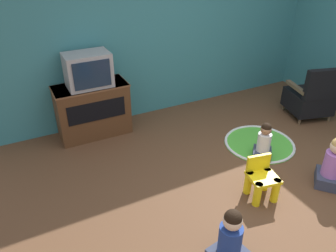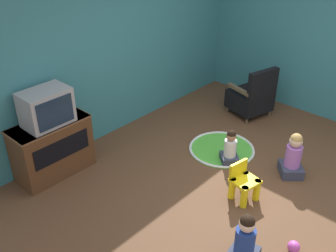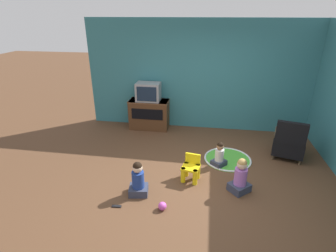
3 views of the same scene
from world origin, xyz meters
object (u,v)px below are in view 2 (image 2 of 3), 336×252
at_px(television, 46,108).
at_px(toy_ball, 294,247).
at_px(yellow_kid_chair, 244,184).
at_px(child_watching_center, 230,149).
at_px(tv_cabinet, 53,147).
at_px(black_armchair, 252,97).
at_px(child_watching_left, 245,242).
at_px(child_watching_right, 293,157).

height_order(television, toy_ball, television).
distance_m(yellow_kid_chair, child_watching_center, 0.75).
relative_size(tv_cabinet, yellow_kid_chair, 2.14).
height_order(black_armchair, yellow_kid_chair, black_armchair).
xyz_separation_m(child_watching_left, toy_ball, (0.46, -0.32, -0.20)).
relative_size(child_watching_left, child_watching_right, 0.97).
height_order(tv_cabinet, child_watching_right, tv_cabinet).
bearing_deg(child_watching_left, toy_ball, -43.81).
bearing_deg(television, toy_ball, -73.65).
xyz_separation_m(tv_cabinet, toy_ball, (0.88, -3.01, -0.32)).
relative_size(yellow_kid_chair, child_watching_right, 0.75).
relative_size(tv_cabinet, television, 1.71).
xyz_separation_m(television, child_watching_left, (0.42, -2.67, -0.72)).
bearing_deg(black_armchair, yellow_kid_chair, 45.17).
height_order(child_watching_left, child_watching_right, child_watching_right).
bearing_deg(television, tv_cabinet, 90.00).
distance_m(yellow_kid_chair, child_watching_left, 0.99).
height_order(yellow_kid_chair, toy_ball, yellow_kid_chair).
height_order(tv_cabinet, television, television).
bearing_deg(yellow_kid_chair, child_watching_center, 57.83).
distance_m(child_watching_left, child_watching_center, 1.73).
bearing_deg(toy_ball, television, 106.35).
distance_m(black_armchair, yellow_kid_chair, 2.22).
distance_m(tv_cabinet, black_armchair, 3.33).
xyz_separation_m(tv_cabinet, child_watching_right, (2.08, -2.35, -0.12)).
relative_size(yellow_kid_chair, child_watching_center, 0.92).
xyz_separation_m(television, child_watching_center, (1.76, -1.57, -0.76)).
height_order(television, yellow_kid_chair, television).
height_order(yellow_kid_chair, child_watching_left, child_watching_left).
bearing_deg(child_watching_right, yellow_kid_chair, 124.39).
xyz_separation_m(tv_cabinet, child_watching_left, (0.42, -2.69, -0.13)).
height_order(television, child_watching_center, television).
xyz_separation_m(television, yellow_kid_chair, (1.24, -2.12, -0.78)).
bearing_deg(child_watching_right, tv_cabinet, 89.79).
distance_m(child_watching_left, child_watching_right, 1.70).
distance_m(child_watching_left, toy_ball, 0.60).
distance_m(tv_cabinet, child_watching_left, 2.72).
distance_m(television, child_watching_left, 2.79).
xyz_separation_m(yellow_kid_chair, child_watching_left, (-0.83, -0.54, 0.06)).
bearing_deg(black_armchair, child_watching_right, 65.77).
relative_size(television, black_armchair, 0.68).
height_order(television, child_watching_left, television).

